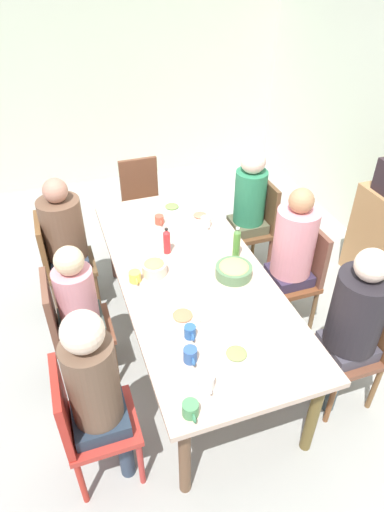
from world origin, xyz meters
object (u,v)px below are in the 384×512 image
(person_6, at_px, (292,250))
(cup_0, at_px, (190,332))
(cup_1, at_px, (206,222))
(dining_table, at_px, (192,280))
(person_3, at_px, (66,235))
(plate_3, at_px, (172,208))
(cup_6, at_px, (206,382))
(person_1, at_px, (355,318))
(chair_3, at_px, (59,260))
(cup_4, at_px, (159,220))
(person_2, at_px, (96,388))
(bowl_0, at_px, (154,267))
(cup_2, at_px, (135,277))
(chair_0, at_px, (70,325))
(plate_1, at_px, (183,317))
(plate_0, at_px, (200,216))
(cup_5, at_px, (190,355))
(chair_1, at_px, (358,342))
(bottle_0, at_px, (167,241))
(cup_3, at_px, (191,409))
(person_0, at_px, (80,304))
(chair_6, at_px, (298,272))
(plate_2, at_px, (236,355))
(chair_5, at_px, (142,199))
(bowl_1, at_px, (234,270))
(person_4, at_px, (248,202))
(chair_4, at_px, (255,222))
(chair_2, at_px, (86,420))
(bottle_1, at_px, (237,243))

(person_6, distance_m, cup_0, 1.16)
(cup_0, bearing_deg, cup_1, 155.31)
(dining_table, relative_size, person_3, 1.89)
(plate_3, xyz_separation_m, cup_6, (1.84, -0.36, 0.03))
(person_1, relative_size, cup_1, 10.80)
(chair_3, height_order, cup_4, chair_3)
(person_2, height_order, bowl_0, person_2)
(cup_2, bearing_deg, person_1, 55.67)
(chair_0, xyz_separation_m, plate_1, (0.41, 0.69, 0.24))
(plate_0, height_order, cup_5, cup_5)
(chair_1, relative_size, bottle_0, 4.19)
(cup_3, xyz_separation_m, bottle_0, (-1.37, 0.28, 0.06))
(chair_3, bearing_deg, person_0, 6.88)
(chair_0, bearing_deg, chair_6, 90.00)
(dining_table, xyz_separation_m, plate_2, (0.80, -0.01, 0.08))
(dining_table, distance_m, cup_0, 0.62)
(chair_5, bearing_deg, plate_2, -0.18)
(chair_1, distance_m, bottle_0, 1.49)
(bowl_1, bearing_deg, plate_2, -21.92)
(chair_5, distance_m, cup_2, 1.58)
(chair_6, height_order, cup_1, chair_6)
(chair_0, distance_m, person_0, 0.19)
(person_1, xyz_separation_m, cup_0, (-0.20, -1.01, 0.01))
(person_0, xyz_separation_m, person_2, (0.78, -0.00, 0.09))
(person_4, bearing_deg, bowl_1, -30.51)
(plate_0, height_order, cup_1, cup_1)
(dining_table, bearing_deg, cup_1, 150.55)
(dining_table, distance_m, plate_3, 0.91)
(chair_5, xyz_separation_m, plate_0, (0.86, 0.30, 0.24))
(chair_4, xyz_separation_m, bottle_0, (0.48, -0.98, 0.32))
(person_2, xyz_separation_m, chair_3, (-1.56, -0.09, -0.25))
(person_4, relative_size, cup_1, 10.55)
(chair_2, relative_size, person_4, 0.72)
(person_4, relative_size, bottle_1, 4.86)
(chair_6, height_order, plate_3, chair_6)
(dining_table, height_order, bowl_0, bowl_0)
(dining_table, height_order, person_1, person_1)
(person_3, xyz_separation_m, cup_1, (0.24, 1.10, 0.04))
(chair_5, height_order, bowl_1, chair_5)
(person_4, bearing_deg, cup_1, -63.85)
(cup_2, relative_size, cup_3, 0.98)
(plate_0, xyz_separation_m, cup_4, (-0.02, -0.35, 0.02))
(bowl_1, xyz_separation_m, cup_4, (-0.83, -0.31, -0.01))
(cup_2, bearing_deg, cup_6, 9.22)
(cup_1, bearing_deg, cup_6, -20.23)
(cup_1, bearing_deg, chair_6, 47.57)
(cup_5, bearing_deg, bottle_1, 142.38)
(cup_3, bearing_deg, chair_4, 145.69)
(chair_4, height_order, bottle_1, bottle_1)
(chair_1, height_order, person_4, person_4)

